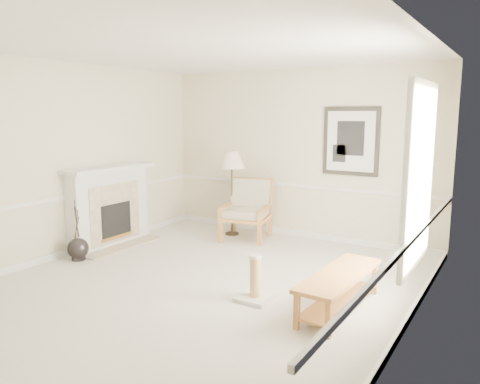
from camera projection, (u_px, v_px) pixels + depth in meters
name	position (u px, v px, depth m)	size (l,w,h in m)	color
ground	(206.00, 282.00, 6.01)	(5.50, 5.50, 0.00)	silver
room	(217.00, 136.00, 5.69)	(5.04, 5.54, 2.92)	beige
fireplace	(110.00, 207.00, 7.61)	(0.64, 1.64, 1.31)	white
floor_vase	(78.00, 249.00, 6.90)	(0.31, 0.31, 0.90)	black
armchair	(248.00, 207.00, 8.10)	(0.94, 0.98, 1.02)	#AD7437
floor_lamp	(232.00, 162.00, 8.18)	(0.55, 0.55, 1.50)	black
bench	(339.00, 285.00, 5.11)	(0.51, 1.51, 0.42)	#AD7437
scratching_post	(255.00, 286.00, 5.41)	(0.39, 0.39, 0.54)	beige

